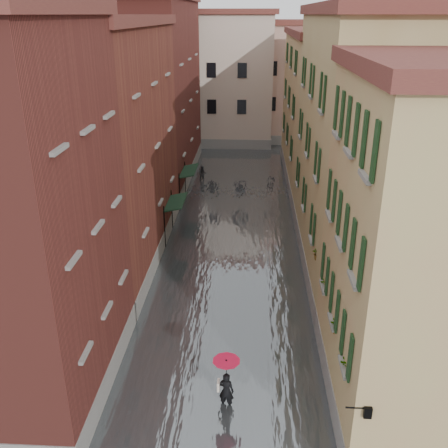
# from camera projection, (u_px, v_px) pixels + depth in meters

# --- Properties ---
(ground) EXTENTS (120.00, 120.00, 0.00)m
(ground) POSITION_uv_depth(u_px,v_px,m) (222.00, 357.00, 20.52)
(ground) COLOR #4F4F51
(ground) RESTS_ON ground
(floodwater) EXTENTS (10.00, 60.00, 0.20)m
(floodwater) POSITION_uv_depth(u_px,v_px,m) (234.00, 229.00, 32.45)
(floodwater) COLOR #51575A
(floodwater) RESTS_ON ground
(building_left_near) EXTENTS (6.00, 8.00, 13.00)m
(building_left_near) POSITION_uv_depth(u_px,v_px,m) (7.00, 227.00, 16.52)
(building_left_near) COLOR maroon
(building_left_near) RESTS_ON ground
(building_left_mid) EXTENTS (6.00, 14.00, 12.50)m
(building_left_mid) POSITION_uv_depth(u_px,v_px,m) (101.00, 151.00, 26.74)
(building_left_mid) COLOR brown
(building_left_mid) RESTS_ON ground
(building_left_far) EXTENTS (6.00, 16.00, 14.00)m
(building_left_far) POSITION_uv_depth(u_px,v_px,m) (153.00, 95.00, 40.25)
(building_left_far) COLOR maroon
(building_left_far) RESTS_ON ground
(building_right_near) EXTENTS (6.00, 8.00, 11.50)m
(building_right_near) POSITION_uv_depth(u_px,v_px,m) (434.00, 258.00, 16.09)
(building_right_near) COLOR tan
(building_right_near) RESTS_ON ground
(building_right_mid) EXTENTS (6.00, 14.00, 13.00)m
(building_right_mid) POSITION_uv_depth(u_px,v_px,m) (366.00, 150.00, 25.92)
(building_right_mid) COLOR tan
(building_right_mid) RESTS_ON ground
(building_right_far) EXTENTS (6.00, 16.00, 11.50)m
(building_right_far) POSITION_uv_depth(u_px,v_px,m) (326.00, 112.00, 40.02)
(building_right_far) COLOR tan
(building_right_far) RESTS_ON ground
(building_end_cream) EXTENTS (12.00, 9.00, 13.00)m
(building_end_cream) POSITION_uv_depth(u_px,v_px,m) (215.00, 80.00, 53.12)
(building_end_cream) COLOR #B4A38F
(building_end_cream) RESTS_ON ground
(building_end_pink) EXTENTS (10.00, 9.00, 12.00)m
(building_end_pink) POSITION_uv_depth(u_px,v_px,m) (298.00, 83.00, 54.69)
(building_end_pink) COLOR tan
(building_end_pink) RESTS_ON ground
(awning_near) EXTENTS (1.09, 2.89, 2.80)m
(awning_near) POSITION_uv_depth(u_px,v_px,m) (175.00, 203.00, 30.13)
(awning_near) COLOR black
(awning_near) RESTS_ON ground
(awning_far) EXTENTS (1.09, 3.13, 2.80)m
(awning_far) POSITION_uv_depth(u_px,v_px,m) (188.00, 172.00, 36.14)
(awning_far) COLOR black
(awning_far) RESTS_ON ground
(wall_lantern) EXTENTS (0.71, 0.22, 0.35)m
(wall_lantern) POSITION_uv_depth(u_px,v_px,m) (367.00, 411.00, 13.61)
(wall_lantern) COLOR black
(wall_lantern) RESTS_ON ground
(window_planters) EXTENTS (0.59, 8.49, 0.84)m
(window_planters) POSITION_uv_depth(u_px,v_px,m) (332.00, 294.00, 18.32)
(window_planters) COLOR brown
(window_planters) RESTS_ON ground
(pedestrian_main) EXTENTS (0.97, 0.97, 2.06)m
(pedestrian_main) POSITION_uv_depth(u_px,v_px,m) (226.00, 379.00, 17.36)
(pedestrian_main) COLOR black
(pedestrian_main) RESTS_ON ground
(pedestrian_far) EXTENTS (0.77, 0.64, 1.41)m
(pedestrian_far) POSITION_uv_depth(u_px,v_px,m) (203.00, 174.00, 41.61)
(pedestrian_far) COLOR black
(pedestrian_far) RESTS_ON ground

